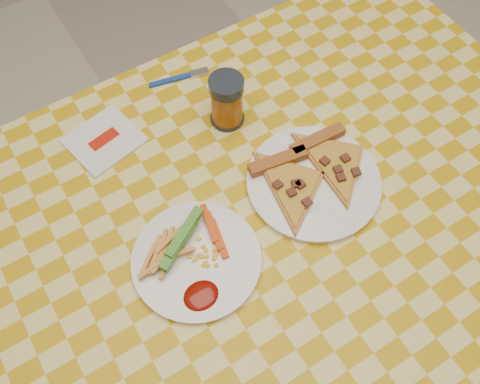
# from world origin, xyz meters

# --- Properties ---
(ground) EXTENTS (8.00, 8.00, 0.00)m
(ground) POSITION_xyz_m (0.00, 0.00, 0.00)
(ground) COLOR beige
(ground) RESTS_ON ground
(table) EXTENTS (1.28, 0.88, 0.76)m
(table) POSITION_xyz_m (0.00, 0.00, 0.68)
(table) COLOR silver
(table) RESTS_ON ground
(plate_left) EXTENTS (0.27, 0.27, 0.01)m
(plate_left) POSITION_xyz_m (-0.16, -0.03, 0.76)
(plate_left) COLOR white
(plate_left) RESTS_ON table
(plate_right) EXTENTS (0.30, 0.30, 0.01)m
(plate_right) POSITION_xyz_m (0.10, -0.01, 0.76)
(plate_right) COLOR white
(plate_right) RESTS_ON table
(fries_veggies) EXTENTS (0.19, 0.17, 0.04)m
(fries_veggies) POSITION_xyz_m (-0.17, -0.01, 0.78)
(fries_veggies) COLOR gold
(fries_veggies) RESTS_ON plate_left
(pizza_slices) EXTENTS (0.26, 0.25, 0.02)m
(pizza_slices) POSITION_xyz_m (0.11, 0.01, 0.78)
(pizza_slices) COLOR #D38141
(pizza_slices) RESTS_ON plate_right
(drink_glass) EXTENTS (0.07, 0.07, 0.11)m
(drink_glass) POSITION_xyz_m (0.05, 0.21, 0.81)
(drink_glass) COLOR black
(drink_glass) RESTS_ON table
(napkin) EXTENTS (0.15, 0.15, 0.01)m
(napkin) POSITION_xyz_m (-0.19, 0.29, 0.76)
(napkin) COLOR white
(napkin) RESTS_ON table
(fork) EXTENTS (0.13, 0.04, 0.01)m
(fork) POSITION_xyz_m (0.01, 0.36, 0.76)
(fork) COLOR navy
(fork) RESTS_ON table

